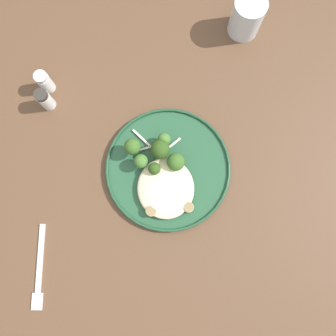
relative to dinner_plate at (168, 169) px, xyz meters
The scene contains 22 objects.
ground 0.75m from the dinner_plate, 34.59° to the left, with size 6.00×6.00×0.00m, color #665B51.
wooden_dining_table 0.10m from the dinner_plate, 34.59° to the left, with size 1.40×1.00×0.74m.
dinner_plate is the anchor object (origin of this frame).
noodle_bed 0.05m from the dinner_plate, 10.50° to the right, with size 0.14×0.13×0.03m.
seared_scallop_tiny_bay 0.05m from the dinner_plate, ahead, with size 0.03×0.03×0.01m.
seared_scallop_large_seared 0.11m from the dinner_plate, 25.25° to the right, with size 0.03×0.03×0.02m.
seared_scallop_center_golden 0.05m from the dinner_plate, 42.78° to the right, with size 0.03×0.03×0.01m.
seared_scallop_on_noodles 0.10m from the dinner_plate, 22.57° to the left, with size 0.02×0.02×0.02m.
broccoli_floret_rear_charred 0.07m from the dinner_plate, behind, with size 0.03×0.03×0.05m.
broccoli_floret_small_sprig 0.04m from the dinner_plate, 85.18° to the right, with size 0.03×0.03×0.04m.
broccoli_floret_front_edge 0.07m from the dinner_plate, 104.90° to the right, with size 0.03×0.03×0.05m.
broccoli_floret_right_tilted 0.10m from the dinner_plate, 122.67° to the right, with size 0.04×0.04×0.06m.
broccoli_floret_center_pile 0.04m from the dinner_plate, 115.54° to the left, with size 0.04×0.04×0.05m.
broccoli_floret_beside_noodles 0.06m from the dinner_plate, 159.22° to the right, with size 0.04×0.04×0.06m.
onion_sliver_curled_piece 0.07m from the dinner_plate, 139.59° to the right, with size 0.05×0.01×0.00m, color silver.
onion_sliver_long_sliver 0.10m from the dinner_plate, 143.78° to the right, with size 0.06×0.01×0.00m, color silver.
onion_sliver_short_strip 0.06m from the dinner_plate, 167.23° to the left, with size 0.05×0.01×0.00m, color silver.
onion_sliver_pale_crescent 0.05m from the dinner_plate, 167.67° to the right, with size 0.05×0.01×0.00m, color silver.
water_glass 0.41m from the dinner_plate, 148.17° to the left, with size 0.08×0.08×0.10m.
dinner_fork 0.37m from the dinner_plate, 55.91° to the right, with size 0.19×0.03×0.00m.
salt_shaker 0.36m from the dinner_plate, 129.39° to the right, with size 0.03×0.03×0.07m.
pepper_shaker 0.33m from the dinner_plate, 123.44° to the right, with size 0.03×0.03×0.07m.
Camera 1 is at (0.10, -0.04, 1.55)m, focal length 37.70 mm.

